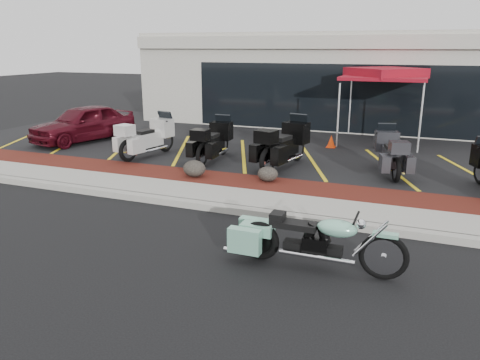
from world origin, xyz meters
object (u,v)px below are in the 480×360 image
at_px(hero_cruiser, 384,250).
at_px(traffic_cone, 331,141).
at_px(touring_white, 165,132).
at_px(parked_car, 83,123).
at_px(popup_canopy, 385,75).

xyz_separation_m(hero_cruiser, traffic_cone, (-2.45, 8.76, -0.13)).
distance_m(touring_white, traffic_cone, 5.54).
relative_size(parked_car, popup_canopy, 1.16).
bearing_deg(touring_white, popup_canopy, -44.80).
height_order(parked_car, popup_canopy, popup_canopy).
bearing_deg(traffic_cone, hero_cruiser, -74.35).
height_order(traffic_cone, popup_canopy, popup_canopy).
bearing_deg(traffic_cone, parked_car, -165.85).
bearing_deg(popup_canopy, parked_car, -148.21).
distance_m(hero_cruiser, touring_white, 9.55).
xyz_separation_m(hero_cruiser, touring_white, (-7.31, 6.13, 0.31)).
bearing_deg(touring_white, parked_car, 94.39).
xyz_separation_m(parked_car, popup_canopy, (9.94, 3.64, 1.70)).
xyz_separation_m(hero_cruiser, popup_canopy, (-1.01, 10.25, 2.00)).
bearing_deg(touring_white, hero_cruiser, -117.96).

